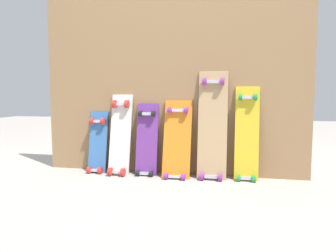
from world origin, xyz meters
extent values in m
plane|color=#B2AAA0|center=(0.00, 0.00, 0.00)|extent=(12.00, 12.00, 0.00)
cube|color=#99724C|center=(0.00, 0.07, 0.77)|extent=(2.25, 0.04, 1.53)
cube|color=#386BAD|center=(-0.64, -0.01, 0.23)|extent=(0.16, 0.13, 0.60)
cube|color=#B7B7BF|center=(-0.64, -0.08, 0.02)|extent=(0.07, 0.04, 0.03)
cube|color=#B7B7BF|center=(-0.64, 0.00, 0.44)|extent=(0.07, 0.04, 0.03)
cylinder|color=red|center=(-0.69, -0.10, 0.03)|extent=(0.03, 0.06, 0.06)
cylinder|color=red|center=(-0.59, -0.10, 0.03)|extent=(0.03, 0.06, 0.06)
cylinder|color=red|center=(-0.69, -0.02, 0.44)|extent=(0.03, 0.06, 0.06)
cylinder|color=red|center=(-0.59, -0.02, 0.44)|extent=(0.03, 0.06, 0.06)
cube|color=silver|center=(-0.42, -0.04, 0.30)|extent=(0.18, 0.17, 0.74)
cube|color=#B7B7BF|center=(-0.42, -0.12, 0.03)|extent=(0.08, 0.04, 0.03)
cube|color=#B7B7BF|center=(-0.42, 0.00, 0.59)|extent=(0.08, 0.04, 0.03)
cylinder|color=red|center=(-0.48, -0.14, 0.03)|extent=(0.03, 0.07, 0.07)
cylinder|color=red|center=(-0.37, -0.14, 0.03)|extent=(0.03, 0.07, 0.07)
cylinder|color=red|center=(-0.48, -0.02, 0.59)|extent=(0.03, 0.07, 0.07)
cylinder|color=red|center=(-0.37, -0.02, 0.59)|extent=(0.03, 0.07, 0.07)
cube|color=#6B338C|center=(-0.19, -0.01, 0.26)|extent=(0.18, 0.13, 0.67)
cube|color=#B7B7BF|center=(-0.19, -0.08, 0.02)|extent=(0.08, 0.04, 0.03)
cube|color=#B7B7BF|center=(-0.19, 0.00, 0.51)|extent=(0.08, 0.04, 0.03)
cylinder|color=black|center=(-0.25, -0.10, 0.02)|extent=(0.03, 0.05, 0.05)
cylinder|color=black|center=(-0.14, -0.10, 0.02)|extent=(0.03, 0.05, 0.05)
cylinder|color=black|center=(-0.25, -0.01, 0.52)|extent=(0.03, 0.05, 0.05)
cylinder|color=black|center=(-0.14, -0.01, 0.52)|extent=(0.03, 0.05, 0.05)
cube|color=orange|center=(0.07, -0.04, 0.28)|extent=(0.23, 0.19, 0.70)
cube|color=#B7B7BF|center=(0.07, -0.13, 0.02)|extent=(0.10, 0.04, 0.03)
cube|color=#B7B7BF|center=(0.07, 0.00, 0.54)|extent=(0.10, 0.04, 0.03)
cylinder|color=purple|center=(0.00, -0.15, 0.03)|extent=(0.03, 0.05, 0.05)
cylinder|color=purple|center=(0.14, -0.15, 0.03)|extent=(0.03, 0.05, 0.05)
cylinder|color=purple|center=(0.00, -0.02, 0.55)|extent=(0.03, 0.05, 0.05)
cylinder|color=purple|center=(0.14, -0.02, 0.55)|extent=(0.03, 0.05, 0.05)
cube|color=tan|center=(0.36, -0.02, 0.40)|extent=(0.23, 0.14, 0.93)
cube|color=#B7B7BF|center=(0.36, -0.10, 0.03)|extent=(0.10, 0.04, 0.03)
cube|color=#B7B7BF|center=(0.36, 0.01, 0.78)|extent=(0.10, 0.04, 0.03)
cylinder|color=purple|center=(0.28, -0.12, 0.03)|extent=(0.03, 0.06, 0.06)
cylinder|color=purple|center=(0.43, -0.12, 0.03)|extent=(0.03, 0.06, 0.06)
cylinder|color=purple|center=(0.28, -0.01, 0.78)|extent=(0.03, 0.06, 0.06)
cylinder|color=purple|center=(0.43, -0.01, 0.78)|extent=(0.03, 0.06, 0.06)
cube|color=gold|center=(0.62, -0.01, 0.34)|extent=(0.19, 0.12, 0.81)
cube|color=#B7B7BF|center=(0.62, -0.07, 0.02)|extent=(0.08, 0.04, 0.03)
cube|color=#B7B7BF|center=(0.62, 0.01, 0.65)|extent=(0.08, 0.04, 0.03)
cylinder|color=#268C3F|center=(0.57, -0.09, 0.03)|extent=(0.03, 0.05, 0.05)
cylinder|color=#268C3F|center=(0.68, -0.09, 0.03)|extent=(0.03, 0.05, 0.05)
cylinder|color=#268C3F|center=(0.57, -0.01, 0.65)|extent=(0.03, 0.05, 0.05)
cylinder|color=#268C3F|center=(0.68, -0.01, 0.65)|extent=(0.03, 0.05, 0.05)
camera|label=1|loc=(0.54, -2.62, 0.68)|focal=34.58mm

